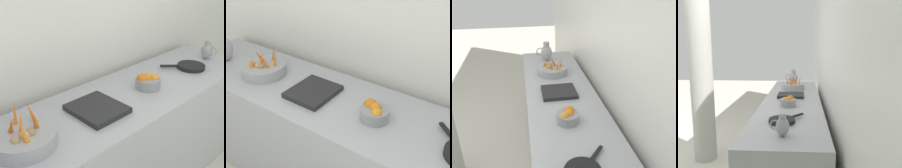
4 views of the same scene
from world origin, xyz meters
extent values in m
cube|color=white|center=(-1.95, 0.40, 1.50)|extent=(0.10, 7.95, 3.00)
cube|color=#ADAFB5|center=(-1.49, -0.10, 0.45)|extent=(0.70, 2.97, 0.89)
cylinder|color=#9EA0A5|center=(-1.47, -0.78, 0.94)|extent=(0.35, 0.35, 0.09)
torus|color=#9EA0A5|center=(-1.47, -0.78, 0.90)|extent=(0.21, 0.21, 0.01)
cone|color=orange|center=(-1.46, -0.78, 1.03)|extent=(0.06, 0.06, 0.15)
cone|color=orange|center=(-1.48, -0.83, 1.03)|extent=(0.11, 0.04, 0.15)
cone|color=orange|center=(-1.38, -0.81, 1.02)|extent=(0.08, 0.06, 0.14)
cone|color=orange|center=(-1.57, -0.76, 1.03)|extent=(0.06, 0.06, 0.17)
cone|color=orange|center=(-1.52, -0.69, 1.03)|extent=(0.09, 0.06, 0.16)
cone|color=orange|center=(-1.44, -0.71, 1.02)|extent=(0.08, 0.07, 0.13)
ellipsoid|color=tan|center=(-1.42, -0.85, 0.98)|extent=(0.06, 0.05, 0.05)
ellipsoid|color=tan|center=(-1.43, -0.79, 0.98)|extent=(0.06, 0.06, 0.05)
ellipsoid|color=#9E7F56|center=(-1.43, -0.76, 0.98)|extent=(0.07, 0.06, 0.05)
cylinder|color=gray|center=(-1.46, 0.24, 0.93)|extent=(0.19, 0.19, 0.08)
sphere|color=orange|center=(-1.47, 0.24, 0.97)|extent=(0.08, 0.08, 0.08)
sphere|color=orange|center=(-1.48, 0.19, 0.97)|extent=(0.08, 0.08, 0.08)
sphere|color=orange|center=(-1.42, 0.27, 0.97)|extent=(0.07, 0.07, 0.07)
ellipsoid|color=#A3A3A8|center=(-1.45, -1.25, 1.00)|extent=(0.15, 0.15, 0.21)
cylinder|color=#A3A3A8|center=(-1.45, -1.25, 1.12)|extent=(0.08, 0.08, 0.06)
torus|color=#A3A3A8|center=(-1.37, -1.25, 1.02)|extent=(0.11, 0.01, 0.11)
cube|color=#232326|center=(-1.46, -0.27, 0.91)|extent=(0.34, 0.30, 0.04)
cube|color=black|center=(-1.57, 0.66, 0.92)|extent=(0.12, 0.13, 0.02)
camera|label=1|loc=(-0.24, -1.32, 1.85)|focal=46.53mm
camera|label=2|loc=(-0.12, 0.89, 2.03)|focal=46.67mm
camera|label=3|loc=(-1.13, 1.85, 2.05)|focal=38.55mm
camera|label=4|loc=(-1.63, 2.83, 1.58)|focal=38.29mm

